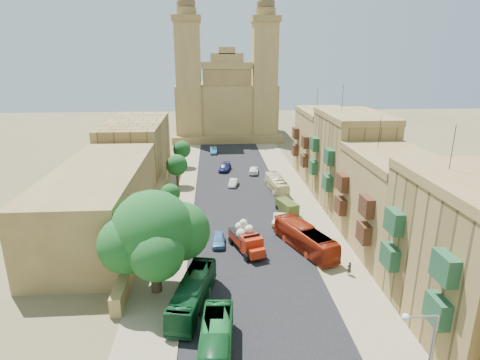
{
  "coord_description": "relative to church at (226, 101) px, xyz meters",
  "views": [
    {
      "loc": [
        -3.88,
        -29.83,
        21.69
      ],
      "look_at": [
        0.0,
        26.0,
        4.0
      ],
      "focal_mm": 30.0,
      "sensor_mm": 36.0,
      "label": 1
    }
  ],
  "objects": [
    {
      "name": "ground",
      "position": [
        0.0,
        -78.61,
        -9.52
      ],
      "size": [
        260.0,
        260.0,
        0.0
      ],
      "primitive_type": "plane",
      "color": "brown"
    },
    {
      "name": "kerb_west",
      "position": [
        -7.0,
        -48.61,
        -9.46
      ],
      "size": [
        0.25,
        140.0,
        0.12
      ],
      "primitive_type": "cube",
      "color": "#867858",
      "rests_on": "ground"
    },
    {
      "name": "street_tree_a",
      "position": [
        -10.0,
        -66.61,
        -6.44
      ],
      "size": [
        2.99,
        2.99,
        4.6
      ],
      "color": "#3C2E1E",
      "rests_on": "ground"
    },
    {
      "name": "west_building_mid",
      "position": [
        -18.0,
        -34.61,
        -4.52
      ],
      "size": [
        10.0,
        22.0,
        10.0
      ],
      "primitive_type": "cube",
      "color": "olive",
      "rests_on": "ground"
    },
    {
      "name": "red_truck",
      "position": [
        -0.24,
        -67.01,
        -7.96
      ],
      "size": [
        4.07,
        6.42,
        3.54
      ],
      "color": "#AB230D",
      "rests_on": "ground"
    },
    {
      "name": "olive_pickup",
      "position": [
        6.5,
        -55.78,
        -8.7
      ],
      "size": [
        2.93,
        4.38,
        1.67
      ],
      "color": "#404C1C",
      "rests_on": "ground"
    },
    {
      "name": "car_cream",
      "position": [
        4.99,
        -59.38,
        -8.87
      ],
      "size": [
        3.08,
        5.01,
        1.3
      ],
      "primitive_type": "imported",
      "rotation": [
        0.0,
        0.0,
        2.93
      ],
      "color": "#FFF8C1",
      "rests_on": "ground"
    },
    {
      "name": "car_white_b",
      "position": [
        3.75,
        -36.02,
        -8.8
      ],
      "size": [
        2.29,
        4.39,
        1.42
      ],
      "primitive_type": "imported",
      "rotation": [
        0.0,
        0.0,
        2.99
      ],
      "color": "white",
      "rests_on": "ground"
    },
    {
      "name": "car_dkblue",
      "position": [
        -1.61,
        -33.86,
        -8.84
      ],
      "size": [
        2.93,
        4.97,
        1.35
      ],
      "primitive_type": "imported",
      "rotation": [
        0.0,
        0.0,
        -0.23
      ],
      "color": "#111747",
      "rests_on": "ground"
    },
    {
      "name": "townhouse_b",
      "position": [
        15.95,
        -67.61,
        -3.86
      ],
      "size": [
        9.0,
        14.0,
        14.9
      ],
      "color": "olive",
      "rests_on": "ground"
    },
    {
      "name": "church",
      "position": [
        0.0,
        0.0,
        0.0
      ],
      "size": [
        28.0,
        22.5,
        36.3
      ],
      "color": "olive",
      "rests_on": "ground"
    },
    {
      "name": "car_white_a",
      "position": [
        -0.5,
        -43.25,
        -8.93
      ],
      "size": [
        1.99,
        3.76,
        1.18
      ],
      "primitive_type": "imported",
      "rotation": [
        0.0,
        0.0,
        -0.22
      ],
      "color": "silver",
      "rests_on": "ground"
    },
    {
      "name": "bus_green_south",
      "position": [
        -4.0,
        -84.79,
        -8.15
      ],
      "size": [
        3.05,
        9.98,
        2.74
      ],
      "primitive_type": "imported",
      "rotation": [
        0.0,
        0.0,
        -0.08
      ],
      "color": "#125423",
      "rests_on": "ground"
    },
    {
      "name": "kerb_east",
      "position": [
        7.0,
        -48.61,
        -9.46
      ],
      "size": [
        0.25,
        140.0,
        0.12
      ],
      "primitive_type": "cube",
      "color": "#867858",
      "rests_on": "ground"
    },
    {
      "name": "sidewalk_west",
      "position": [
        -9.5,
        -48.61,
        -9.51
      ],
      "size": [
        5.0,
        140.0,
        0.01
      ],
      "primitive_type": "cube",
      "color": "#867858",
      "rests_on": "ground"
    },
    {
      "name": "street_tree_d",
      "position": [
        -10.0,
        -30.61,
        -5.93
      ],
      "size": [
        3.48,
        3.48,
        5.35
      ],
      "color": "#3C2E1E",
      "rests_on": "ground"
    },
    {
      "name": "pedestrian_c",
      "position": [
        7.5,
        -64.12,
        -8.55
      ],
      "size": [
        0.86,
        1.23,
        1.93
      ],
      "primitive_type": "imported",
      "rotation": [
        0.0,
        0.0,
        5.1
      ],
      "color": "#323137",
      "rests_on": "ground"
    },
    {
      "name": "street_tree_b",
      "position": [
        -10.0,
        -54.61,
        -6.67
      ],
      "size": [
        2.78,
        2.78,
        4.27
      ],
      "color": "#3C2E1E",
      "rests_on": "ground"
    },
    {
      "name": "streetlamp",
      "position": [
        7.72,
        -90.61,
        -4.31
      ],
      "size": [
        2.11,
        0.44,
        8.22
      ],
      "color": "gray",
      "rests_on": "ground"
    },
    {
      "name": "car_blue_a",
      "position": [
        -3.44,
        -65.25,
        -8.87
      ],
      "size": [
        1.64,
        3.84,
        1.29
      ],
      "primitive_type": "imported",
      "rotation": [
        0.0,
        0.0,
        -0.03
      ],
      "color": "teal",
      "rests_on": "ground"
    },
    {
      "name": "pedestrian_a",
      "position": [
        9.77,
        -73.05,
        -8.76
      ],
      "size": [
        0.63,
        0.51,
        1.51
      ],
      "primitive_type": "imported",
      "rotation": [
        0.0,
        0.0,
        3.44
      ],
      "color": "#2C2A2D",
      "rests_on": "ground"
    },
    {
      "name": "west_building_low",
      "position": [
        -18.0,
        -60.61,
        -5.32
      ],
      "size": [
        10.0,
        28.0,
        8.4
      ],
      "primitive_type": "cube",
      "color": "olive",
      "rests_on": "ground"
    },
    {
      "name": "street_tree_c",
      "position": [
        -10.0,
        -42.61,
        -5.81
      ],
      "size": [
        3.6,
        3.6,
        5.53
      ],
      "color": "#3C2E1E",
      "rests_on": "ground"
    },
    {
      "name": "bus_cream_east",
      "position": [
        6.5,
        -46.32,
        -8.3
      ],
      "size": [
        2.84,
        8.85,
        2.42
      ],
      "primitive_type": "imported",
      "rotation": [
        0.0,
        0.0,
        3.24
      ],
      "color": "#F3EBAD",
      "rests_on": "ground"
    },
    {
      "name": "bus_green_north",
      "position": [
        -5.93,
        -77.33,
        -8.16
      ],
      "size": [
        4.31,
        9.96,
        2.7
      ],
      "primitive_type": "imported",
      "rotation": [
        0.0,
        0.0,
        -0.22
      ],
      "color": "#104923",
      "rests_on": "ground"
    },
    {
      "name": "townhouse_d",
      "position": [
        15.95,
        -39.61,
        -3.36
      ],
      "size": [
        9.0,
        14.0,
        15.9
      ],
      "color": "olive",
      "rests_on": "ground"
    },
    {
      "name": "townhouse_c",
      "position": [
        15.95,
        -53.61,
        -2.61
      ],
      "size": [
        9.0,
        14.0,
        17.4
      ],
      "color": "olive",
      "rests_on": "ground"
    },
    {
      "name": "road_surface",
      "position": [
        0.0,
        -48.61,
        -9.51
      ],
      "size": [
        14.0,
        140.0,
        0.01
      ],
      "primitive_type": "cube",
      "color": "black",
      "rests_on": "ground"
    },
    {
      "name": "townhouse_a",
      "position": [
        15.95,
        -81.61,
        -3.11
      ],
      "size": [
        9.0,
        14.0,
        16.4
      ],
      "color": "olive",
      "rests_on": "ground"
    },
    {
      "name": "bus_red_east",
      "position": [
        6.5,
        -67.15,
        -8.09
      ],
      "size": [
        5.92,
        10.37,
        2.84
      ],
      "primitive_type": "imported",
      "rotation": [
        0.0,
        0.0,
        3.51
      ],
      "color": "#A12910",
      "rests_on": "ground"
    },
    {
      "name": "west_wall",
      "position": [
        -12.5,
        -58.61,
        -8.62
      ],
      "size": [
        1.0,
        40.0,
        1.8
      ],
      "primitive_type": "cube",
      "color": "olive",
      "rests_on": "ground"
    },
    {
      "name": "sidewalk_east",
      "position": [
        9.5,
        -48.61,
        -9.51
      ],
      "size": [
        5.0,
        140.0,
        0.01
      ],
      "primitive_type": "cube",
      "color": "#867858",
      "rests_on": "ground"
    },
    {
      "name": "car_blue_b",
      "position": [
        -3.72,
        -19.35,
        -8.81
      ],
      "size": [
        1.5,
        4.29,
        1.41
      ],
      "primitive_type": "imported",
      "rotation": [
        0.0,
        0.0,
        0.0
      ],
      "color": "teal",
      "rests_on": "ground"
    },
    {
      "name": "ficus_tree",
      "position": [
        -9.41,
        -74.61,
        -3.57
      ],
      "size": [
        10.05,
        9.25,
        10.05
      ],
      "color": "#3C2E1E",
      "rests_on": "ground"
    }
  ]
}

